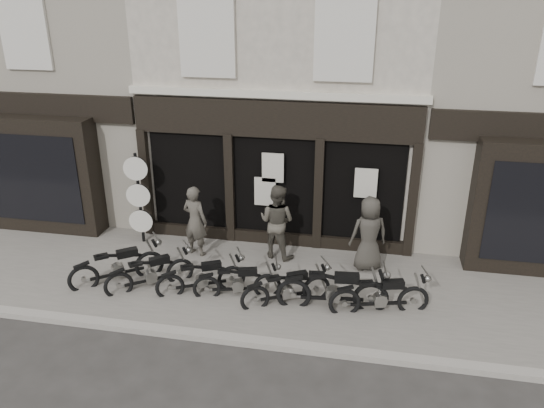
% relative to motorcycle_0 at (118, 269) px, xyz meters
% --- Properties ---
extents(ground_plane, '(90.00, 90.00, 0.00)m').
position_rel_motorcycle_0_xyz_m(ground_plane, '(3.16, -0.33, -0.42)').
color(ground_plane, '#2D2B28').
rests_on(ground_plane, ground).
extents(pavement, '(30.00, 4.20, 0.12)m').
position_rel_motorcycle_0_xyz_m(pavement, '(3.16, 0.57, -0.36)').
color(pavement, '#68625B').
rests_on(pavement, ground_plane).
extents(kerb, '(30.00, 0.25, 0.13)m').
position_rel_motorcycle_0_xyz_m(kerb, '(3.16, -1.58, -0.35)').
color(kerb, gray).
rests_on(kerb, ground_plane).
extents(central_building, '(7.30, 6.22, 8.34)m').
position_rel_motorcycle_0_xyz_m(central_building, '(3.16, 5.62, 3.66)').
color(central_building, '#C0B5A5').
rests_on(central_building, ground).
extents(neighbour_left, '(5.60, 6.73, 8.34)m').
position_rel_motorcycle_0_xyz_m(neighbour_left, '(-3.19, 5.56, 3.62)').
color(neighbour_left, gray).
rests_on(neighbour_left, ground).
extents(neighbour_right, '(5.60, 6.73, 8.34)m').
position_rel_motorcycle_0_xyz_m(neighbour_right, '(9.51, 5.56, 3.62)').
color(neighbour_right, gray).
rests_on(neighbour_right, ground).
extents(motorcycle_0, '(1.87, 1.54, 1.05)m').
position_rel_motorcycle_0_xyz_m(motorcycle_0, '(0.00, 0.00, 0.00)').
color(motorcycle_0, black).
rests_on(motorcycle_0, ground).
extents(motorcycle_1, '(1.76, 1.43, 0.98)m').
position_rel_motorcycle_0_xyz_m(motorcycle_1, '(0.84, -0.10, -0.03)').
color(motorcycle_1, black).
rests_on(motorcycle_1, ground).
extents(motorcycle_2, '(1.87, 1.14, 0.97)m').
position_rel_motorcycle_0_xyz_m(motorcycle_2, '(2.03, -0.06, -0.03)').
color(motorcycle_2, black).
rests_on(motorcycle_2, ground).
extents(motorcycle_3, '(1.91, 0.77, 0.93)m').
position_rel_motorcycle_0_xyz_m(motorcycle_3, '(2.86, -0.08, -0.05)').
color(motorcycle_3, black).
rests_on(motorcycle_3, ground).
extents(motorcycle_4, '(1.86, 1.19, 0.97)m').
position_rel_motorcycle_0_xyz_m(motorcycle_4, '(3.97, -0.16, -0.03)').
color(motorcycle_4, black).
rests_on(motorcycle_4, ground).
extents(motorcycle_5, '(2.37, 0.65, 1.13)m').
position_rel_motorcycle_0_xyz_m(motorcycle_5, '(4.96, -0.17, 0.03)').
color(motorcycle_5, black).
rests_on(motorcycle_5, ground).
extents(motorcycle_6, '(2.08, 0.84, 1.02)m').
position_rel_motorcycle_0_xyz_m(motorcycle_6, '(5.93, -0.13, -0.01)').
color(motorcycle_6, black).
rests_on(motorcycle_6, ground).
extents(man_left, '(0.76, 0.61, 1.82)m').
position_rel_motorcycle_0_xyz_m(man_left, '(1.35, 1.61, 0.61)').
color(man_left, '#46413A').
rests_on(man_left, pavement).
extents(man_centre, '(1.09, 0.96, 1.90)m').
position_rel_motorcycle_0_xyz_m(man_centre, '(3.37, 1.87, 0.65)').
color(man_centre, '#4A453B').
rests_on(man_centre, pavement).
extents(man_right, '(1.04, 0.84, 1.83)m').
position_rel_motorcycle_0_xyz_m(man_right, '(5.61, 1.66, 0.62)').
color(man_right, '#37332E').
rests_on(man_right, pavement).
extents(advert_sign_post, '(0.63, 0.40, 2.57)m').
position_rel_motorcycle_0_xyz_m(advert_sign_post, '(-0.27, 1.98, 0.84)').
color(advert_sign_post, black).
rests_on(advert_sign_post, ground).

